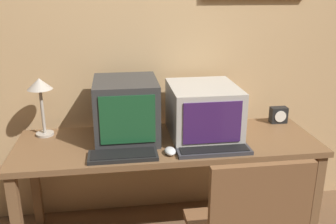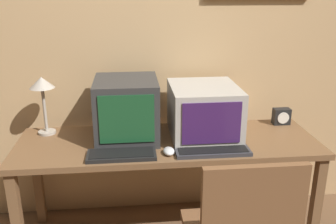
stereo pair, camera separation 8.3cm
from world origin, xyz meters
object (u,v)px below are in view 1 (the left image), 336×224
monitor_left (126,109)px  mouse_near_keyboard (170,151)px  desk_clock (279,115)px  desk_lamp (40,91)px  monitor_right (203,111)px  keyboard_main (123,155)px  keyboard_side (213,149)px

monitor_left → mouse_near_keyboard: monitor_left is taller
desk_clock → desk_lamp: size_ratio=0.31×
desk_clock → desk_lamp: (-1.59, -0.01, 0.24)m
mouse_near_keyboard → desk_clock: size_ratio=0.87×
monitor_right → desk_lamp: bearing=172.1°
monitor_right → desk_lamp: 1.03m
monitor_right → desk_clock: (0.58, 0.15, -0.11)m
keyboard_main → mouse_near_keyboard: mouse_near_keyboard is taller
mouse_near_keyboard → desk_clock: desk_clock is taller
monitor_left → desk_lamp: desk_lamp is taller
mouse_near_keyboard → monitor_left: bearing=129.7°
monitor_right → keyboard_side: monitor_right is taller
desk_clock → monitor_left: bearing=-173.4°
monitor_right → mouse_near_keyboard: 0.39m
keyboard_side → desk_clock: 0.71m
mouse_near_keyboard → keyboard_main: bearing=-178.5°
monitor_right → desk_clock: 0.61m
keyboard_main → desk_lamp: 0.70m
monitor_left → monitor_right: monitor_left is taller
monitor_right → keyboard_main: size_ratio=1.23×
mouse_near_keyboard → desk_lamp: 0.90m
keyboard_main → keyboard_side: size_ratio=0.90×
desk_clock → desk_lamp: desk_lamp is taller
monitor_left → monitor_right: size_ratio=0.89×
monitor_right → desk_lamp: desk_lamp is taller
keyboard_side → mouse_near_keyboard: mouse_near_keyboard is taller
keyboard_main → keyboard_side: 0.52m
desk_clock → mouse_near_keyboard: bearing=-153.9°
keyboard_side → mouse_near_keyboard: size_ratio=4.29×
monitor_right → monitor_left: bearing=177.3°
monitor_left → keyboard_side: size_ratio=0.99×
keyboard_main → keyboard_side: (0.52, 0.01, 0.00)m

